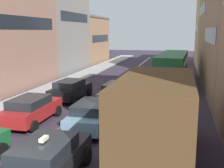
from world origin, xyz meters
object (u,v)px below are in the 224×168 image
sedan_left_lane_third (71,89)px  bus_mid_queue_primary (173,65)px  sedan_right_lane_behind_truck (163,101)px  taxi_centre_lane_front (47,160)px  hatchback_centre_lane_third (118,92)px  removalist_box_truck (158,116)px  wagon_right_lane_far (169,85)px  wagon_left_lane_second (31,109)px  sedan_centre_lane_second (93,114)px

sedan_left_lane_third → bus_mid_queue_primary: size_ratio=0.41×
sedan_right_lane_behind_truck → taxi_centre_lane_front: bearing=159.2°
taxi_centre_lane_front → hatchback_centre_lane_third: taxi_centre_lane_front is taller
removalist_box_truck → hatchback_centre_lane_third: removalist_box_truck is taller
removalist_box_truck → taxi_centre_lane_front: (-3.51, -2.06, -1.18)m
taxi_centre_lane_front → wagon_right_lane_far: 14.98m
wagon_left_lane_second → wagon_right_lane_far: (7.15, 9.03, 0.00)m
taxi_centre_lane_front → hatchback_centre_lane_third: (-0.06, 11.01, -0.00)m
removalist_box_truck → sedan_left_lane_third: 11.70m
wagon_left_lane_second → hatchback_centre_lane_third: size_ratio=0.99×
hatchback_centre_lane_third → bus_mid_queue_primary: 10.22m
wagon_left_lane_second → sedan_right_lane_behind_truck: size_ratio=1.00×
bus_mid_queue_primary → wagon_left_lane_second: bearing=157.5°
removalist_box_truck → sedan_left_lane_third: size_ratio=1.76×
wagon_left_lane_second → wagon_right_lane_far: size_ratio=0.99×
sedan_left_lane_third → wagon_right_lane_far: size_ratio=1.01×
taxi_centre_lane_front → bus_mid_queue_primary: (3.38, 20.59, 0.96)m
hatchback_centre_lane_third → wagon_right_lane_far: bearing=-41.1°
taxi_centre_lane_front → wagon_right_lane_far: size_ratio=0.99×
hatchback_centre_lane_third → wagon_right_lane_far: same height
sedan_centre_lane_second → bus_mid_queue_primary: bus_mid_queue_primary is taller
hatchback_centre_lane_third → wagon_right_lane_far: 4.96m
sedan_left_lane_third → bus_mid_queue_primary: bus_mid_queue_primary is taller
removalist_box_truck → wagon_left_lane_second: (-7.29, 3.50, -1.18)m
removalist_box_truck → bus_mid_queue_primary: 18.53m
wagon_left_lane_second → hatchback_centre_lane_third: bearing=-34.8°
removalist_box_truck → hatchback_centre_lane_third: size_ratio=1.76×
taxi_centre_lane_front → wagon_left_lane_second: (-3.77, 5.56, -0.00)m
taxi_centre_lane_front → hatchback_centre_lane_third: 11.01m
taxi_centre_lane_front → sedan_right_lane_behind_truck: bearing=-20.5°
bus_mid_queue_primary → wagon_right_lane_far: bearing=-177.1°
taxi_centre_lane_front → bus_mid_queue_primary: 20.89m
sedan_centre_lane_second → bus_mid_queue_primary: bearing=-13.5°
sedan_centre_lane_second → hatchback_centre_lane_third: 5.58m
sedan_centre_lane_second → wagon_right_lane_far: same height
taxi_centre_lane_front → wagon_left_lane_second: taxi_centre_lane_front is taller
sedan_left_lane_third → sedan_right_lane_behind_truck: 7.27m
sedan_right_lane_behind_truck → wagon_left_lane_second: bearing=115.5°
taxi_centre_lane_front → removalist_box_truck: bearing=-60.4°
wagon_right_lane_far → taxi_centre_lane_front: bearing=165.3°
removalist_box_truck → wagon_left_lane_second: size_ratio=1.79×
wagon_right_lane_far → bus_mid_queue_primary: bearing=-1.7°
taxi_centre_lane_front → sedan_right_lane_behind_truck: 9.64m
sedan_left_lane_third → bus_mid_queue_primary: (7.10, 9.40, 0.96)m
wagon_left_lane_second → wagon_right_lane_far: same height
sedan_centre_lane_second → wagon_left_lane_second: 3.66m
sedan_right_lane_behind_truck → bus_mid_queue_primary: bus_mid_queue_primary is taller
bus_mid_queue_primary → sedan_left_lane_third: bearing=145.9°
bus_mid_queue_primary → removalist_box_truck: bearing=-176.6°
sedan_left_lane_third → sedan_right_lane_behind_truck: size_ratio=1.01×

